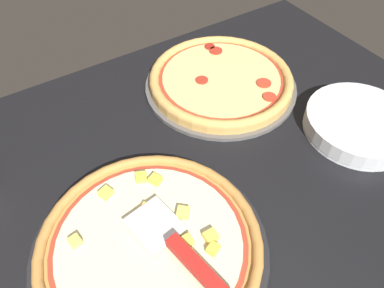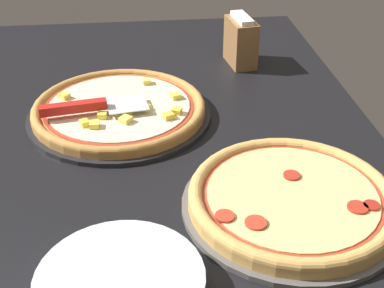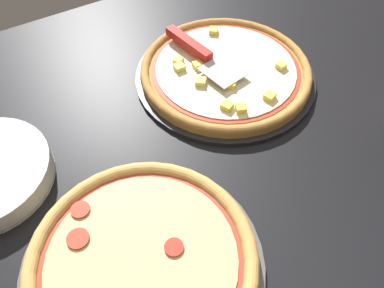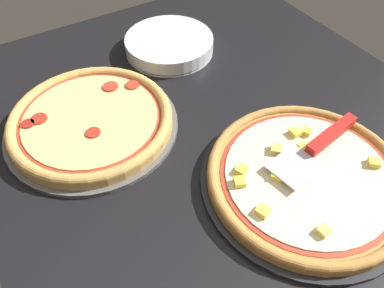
% 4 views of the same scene
% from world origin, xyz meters
% --- Properties ---
extents(ground_plane, '(1.45, 1.01, 0.04)m').
position_xyz_m(ground_plane, '(0.00, 0.00, -0.02)').
color(ground_plane, black).
extents(pizza_pan_front, '(0.41, 0.41, 0.01)m').
position_xyz_m(pizza_pan_front, '(-0.08, -0.05, 0.01)').
color(pizza_pan_front, black).
rests_on(pizza_pan_front, ground_plane).
extents(pizza_front, '(0.39, 0.39, 0.03)m').
position_xyz_m(pizza_front, '(-0.08, -0.05, 0.02)').
color(pizza_front, '#B77F3D').
rests_on(pizza_front, pizza_pan_front).
extents(pizza_pan_back, '(0.38, 0.38, 0.01)m').
position_xyz_m(pizza_pan_back, '(0.28, 0.25, 0.01)').
color(pizza_pan_back, '#565451').
rests_on(pizza_pan_back, ground_plane).
extents(pizza_back, '(0.36, 0.36, 0.03)m').
position_xyz_m(pizza_back, '(0.28, 0.25, 0.02)').
color(pizza_back, tan).
rests_on(pizza_back, pizza_pan_back).
extents(serving_spatula, '(0.09, 0.23, 0.02)m').
position_xyz_m(serving_spatula, '(-0.05, -0.12, 0.05)').
color(serving_spatula, silver).
rests_on(serving_spatula, pizza_front).
extents(plate_stack, '(0.24, 0.24, 0.04)m').
position_xyz_m(plate_stack, '(0.45, -0.04, 0.02)').
color(plate_stack, silver).
rests_on(plate_stack, ground_plane).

